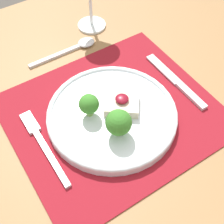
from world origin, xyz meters
TOP-DOWN VIEW (x-y plane):
  - dining_table at (0.00, 0.00)m, footprint 1.29×0.98m
  - placemat at (0.00, 0.00)m, footprint 0.42×0.37m
  - dinner_plate at (-0.01, -0.01)m, footprint 0.27×0.27m
  - fork at (-0.16, 0.02)m, footprint 0.02×0.20m
  - knife at (0.17, -0.01)m, footprint 0.02×0.20m
  - spoon at (0.04, 0.23)m, footprint 0.18×0.04m

SIDE VIEW (x-z plane):
  - dining_table at x=0.00m, z-range 0.27..1.01m
  - placemat at x=0.00m, z-range 0.73..0.74m
  - spoon at x=0.04m, z-range 0.73..0.74m
  - fork at x=-0.16m, z-range 0.74..0.74m
  - knife at x=0.17m, z-range 0.73..0.74m
  - dinner_plate at x=-0.01m, z-range 0.71..0.79m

